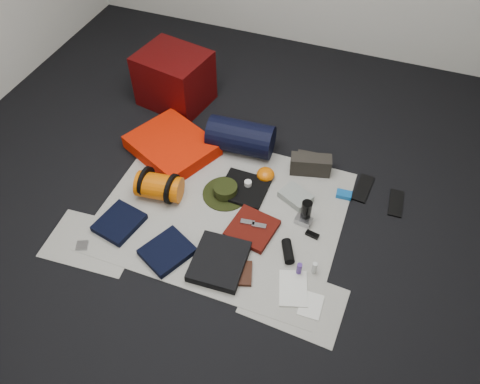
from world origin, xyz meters
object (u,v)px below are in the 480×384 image
(water_bottle, at_px, (306,211))
(paperback_book, at_px, (243,273))
(red_cabinet, at_px, (174,79))
(navy_duffel, at_px, (241,137))
(sleeping_pad, at_px, (172,146))
(compact_camera, at_px, (303,221))
(stuff_sack, at_px, (159,187))

(water_bottle, distance_m, paperback_book, 0.60)
(paperback_book, bearing_deg, red_cabinet, 110.99)
(red_cabinet, xyz_separation_m, paperback_book, (1.12, -1.42, -0.21))
(red_cabinet, bearing_deg, navy_duffel, -17.22)
(red_cabinet, height_order, navy_duffel, red_cabinet)
(sleeping_pad, distance_m, compact_camera, 1.17)
(compact_camera, distance_m, paperback_book, 0.57)
(compact_camera, xyz_separation_m, paperback_book, (-0.24, -0.51, -0.01))
(sleeping_pad, xyz_separation_m, stuff_sack, (0.12, -0.44, 0.04))
(sleeping_pad, relative_size, water_bottle, 3.44)
(stuff_sack, bearing_deg, red_cabinet, 109.44)
(red_cabinet, distance_m, navy_duffel, 0.82)
(compact_camera, bearing_deg, water_bottle, 92.71)
(navy_duffel, xyz_separation_m, water_bottle, (0.64, -0.49, -0.04))
(red_cabinet, distance_m, paperback_book, 1.82)
(stuff_sack, relative_size, navy_duffel, 0.63)
(red_cabinet, bearing_deg, stuff_sack, -59.93)
(stuff_sack, xyz_separation_m, navy_duffel, (0.37, 0.64, 0.04))
(navy_duffel, xyz_separation_m, compact_camera, (0.64, -0.52, -0.11))
(stuff_sack, height_order, paperback_book, stuff_sack)
(red_cabinet, relative_size, compact_camera, 4.78)
(navy_duffel, height_order, paperback_book, navy_duffel)
(red_cabinet, relative_size, stuff_sack, 1.73)
(red_cabinet, distance_m, water_bottle, 1.63)
(stuff_sack, relative_size, paperback_book, 1.81)
(sleeping_pad, distance_m, stuff_sack, 0.45)
(sleeping_pad, xyz_separation_m, navy_duffel, (0.48, 0.20, 0.07))
(stuff_sack, bearing_deg, compact_camera, 6.55)
(paperback_book, bearing_deg, compact_camera, 47.36)
(sleeping_pad, height_order, stuff_sack, stuff_sack)
(stuff_sack, bearing_deg, sleeping_pad, 105.20)
(sleeping_pad, bearing_deg, paperback_book, -43.48)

